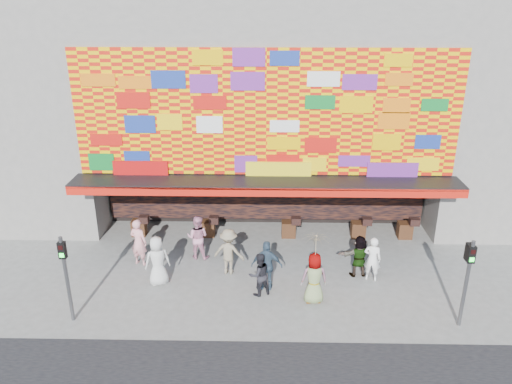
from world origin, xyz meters
TOP-DOWN VIEW (x-y plane):
  - ground at (0.00, 0.00)m, footprint 90.00×90.00m
  - shop_building at (0.00, 8.18)m, footprint 15.20×9.40m
  - signal_left at (-6.20, -1.50)m, footprint 0.22×0.20m
  - signal_right at (6.20, -1.50)m, footprint 0.22×0.20m
  - ped_a at (-3.85, 0.72)m, footprint 1.06×0.87m
  - ped_b at (-4.87, 2.12)m, footprint 0.80×0.66m
  - ped_c at (-0.20, 0.11)m, footprint 0.96×0.88m
  - ped_d at (-1.36, 1.52)m, footprint 1.28×0.92m
  - ped_e at (0.07, 0.46)m, footprint 1.14×0.55m
  - ped_f at (3.48, 1.45)m, footprint 1.54×0.65m
  - ped_g at (1.66, -0.31)m, footprint 0.93×0.64m
  - ped_h at (3.90, 1.16)m, footprint 0.72×0.58m
  - ped_i at (-2.67, 2.67)m, footprint 0.96×0.80m
  - parasol at (1.66, -0.31)m, footprint 1.11×1.12m

SIDE VIEW (x-z plane):
  - ground at x=0.00m, z-range 0.00..0.00m
  - ped_c at x=-0.20m, z-range 0.00..1.59m
  - ped_f at x=3.48m, z-range 0.00..1.61m
  - ped_h at x=3.90m, z-range 0.00..1.72m
  - ped_i at x=-2.67m, z-range 0.00..1.79m
  - ped_d at x=-1.36m, z-range 0.00..1.80m
  - ped_g at x=1.66m, z-range 0.00..1.83m
  - ped_a at x=-3.85m, z-range 0.00..1.87m
  - ped_e at x=0.07m, z-range 0.00..1.88m
  - ped_b at x=-4.87m, z-range 0.00..1.89m
  - signal_left at x=-6.20m, z-range 0.36..3.36m
  - signal_right at x=6.20m, z-range 0.36..3.36m
  - parasol at x=1.66m, z-range 1.22..3.03m
  - shop_building at x=0.00m, z-range 0.23..10.23m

